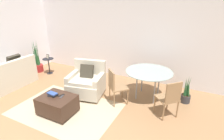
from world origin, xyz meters
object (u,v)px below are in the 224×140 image
object	(u,v)px
dining_chair_near_left	(115,85)
dining_chair_near_right	(170,97)
ottoman	(57,104)
couch	(4,79)
potted_plant	(38,63)
tv_remote_primary	(61,95)
tv_remote_secondary	(62,97)
picture_frame	(48,57)
side_table	(49,63)
book_stack	(53,94)
dining_table	(149,74)
armchair	(87,83)
potted_plant_small	(186,95)

from	to	relation	value
dining_chair_near_left	dining_chair_near_right	bearing A→B (deg)	0.00
ottoman	couch	bearing A→B (deg)	173.80
ottoman	potted_plant	bearing A→B (deg)	146.01
tv_remote_primary	dining_chair_near_right	bearing A→B (deg)	21.63
tv_remote_secondary	picture_frame	world-z (taller)	picture_frame
couch	tv_remote_secondary	world-z (taller)	couch
side_table	dining_chair_near_left	bearing A→B (deg)	-13.38
tv_remote_primary	dining_chair_near_left	distance (m)	1.32
book_stack	tv_remote_primary	size ratio (longest dim) A/B	1.57
tv_remote_secondary	dining_chair_near_left	size ratio (longest dim) A/B	0.17
dining_table	picture_frame	bearing A→B (deg)	179.24
armchair	dining_chair_near_right	distance (m)	2.21
tv_remote_primary	potted_plant_small	distance (m)	3.11
dining_table	potted_plant_small	bearing A→B (deg)	10.58
dining_chair_near_left	ottoman	bearing A→B (deg)	-135.14
picture_frame	dining_chair_near_right	bearing A→B (deg)	-9.36
armchair	potted_plant_small	world-z (taller)	armchair
couch	dining_chair_near_left	xyz separation A→B (m)	(3.31, 0.75, 0.20)
book_stack	potted_plant	size ratio (longest dim) A/B	0.21
armchair	ottoman	size ratio (longest dim) A/B	1.32
couch	tv_remote_secondary	bearing A→B (deg)	-4.57
dining_chair_near_right	potted_plant_small	size ratio (longest dim) A/B	1.22
armchair	dining_chair_near_right	xyz separation A→B (m)	(2.21, -0.04, 0.15)
armchair	book_stack	bearing A→B (deg)	-102.45
tv_remote_secondary	potted_plant_small	distance (m)	3.10
ottoman	dining_table	xyz separation A→B (m)	(1.66, 1.66, 0.45)
ottoman	dining_table	world-z (taller)	dining_table
tv_remote_primary	tv_remote_secondary	distance (m)	0.07
armchair	side_table	xyz separation A→B (m)	(-2.07, 0.67, 0.03)
dining_table	potted_plant_small	distance (m)	1.08
book_stack	dining_chair_near_right	bearing A→B (deg)	22.19
tv_remote_primary	potted_plant_small	bearing A→B (deg)	34.01
couch	book_stack	xyz separation A→B (m)	(2.19, -0.24, 0.16)
side_table	dining_table	size ratio (longest dim) A/B	0.46
ottoman	picture_frame	xyz separation A→B (m)	(-1.96, 1.71, 0.40)
potted_plant	dining_chair_near_right	xyz separation A→B (m)	(4.80, -0.67, 0.21)
tv_remote_primary	dining_chair_near_left	xyz separation A→B (m)	(0.96, 0.90, 0.08)
couch	dining_table	size ratio (longest dim) A/B	1.45
ottoman	side_table	world-z (taller)	side_table
ottoman	potted_plant	distance (m)	2.99
potted_plant	potted_plant_small	bearing A→B (deg)	1.86
armchair	book_stack	distance (m)	1.06
armchair	dining_table	bearing A→B (deg)	21.74
couch	tv_remote_primary	world-z (taller)	couch
potted_plant	dining_chair_near_right	size ratio (longest dim) A/B	1.35
book_stack	dining_chair_near_left	size ratio (longest dim) A/B	0.28
tv_remote_primary	potted_plant	bearing A→B (deg)	148.16
potted_plant_small	tv_remote_secondary	bearing A→B (deg)	-144.82
tv_remote_secondary	dining_table	xyz separation A→B (m)	(1.56, 1.60, 0.25)
ottoman	potted_plant	world-z (taller)	potted_plant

